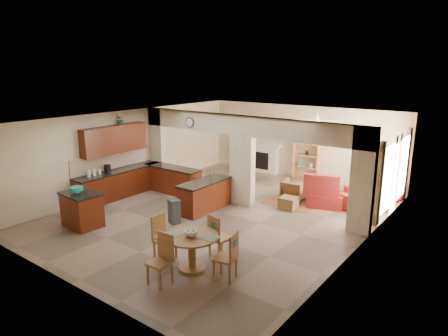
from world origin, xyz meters
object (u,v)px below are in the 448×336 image
Objects in this scene: dining_table at (192,247)px; sofa at (373,194)px; armchair at (294,190)px; kitchen_island at (82,209)px.

sofa is at bearing 74.88° from dining_table.
dining_table is 5.51m from armchair.
dining_table is at bearing 176.76° from sofa.
sofa is (1.77, 6.56, -0.16)m from dining_table.
kitchen_island is 0.47× the size of sofa.
armchair is at bearing 60.96° from kitchen_island.
sofa is at bearing 52.53° from kitchen_island.
kitchen_island is 8.70m from sofa.
dining_table is (3.98, -0.02, 0.04)m from kitchen_island.
sofa is (5.75, 6.53, -0.12)m from kitchen_island.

